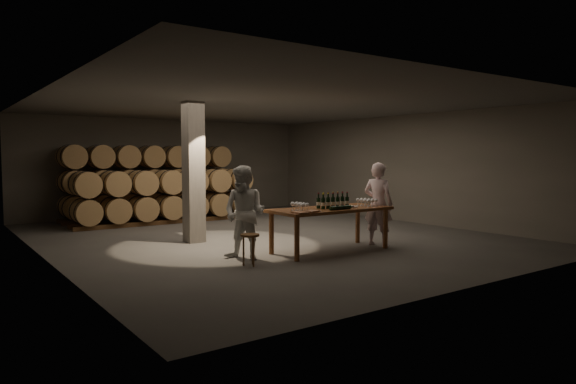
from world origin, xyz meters
TOP-DOWN VIEW (x-y plane):
  - room at (-1.80, 0.20)m, footprint 12.00×12.00m
  - tasting_table at (0.00, -2.50)m, footprint 2.60×1.10m
  - barrel_stack_back at (-0.96, 5.20)m, footprint 5.48×0.95m
  - barrel_stack_front at (-0.96, 3.80)m, footprint 5.48×0.95m
  - bottle_cluster at (0.06, -2.51)m, footprint 0.73×0.23m
  - lying_bottles at (-0.05, -2.88)m, footprint 0.62×0.08m
  - glass_cluster_left at (-0.86, -2.59)m, footprint 0.19×0.41m
  - glass_cluster_right at (0.95, -2.59)m, footprint 0.30×0.41m
  - plate at (0.50, -2.59)m, footprint 0.30×0.30m
  - notebook_near at (-0.82, -2.90)m, footprint 0.31×0.27m
  - notebook_corner at (-1.08, -2.90)m, footprint 0.24×0.30m
  - pen at (-0.64, -2.91)m, footprint 0.15×0.05m
  - stool at (-2.10, -2.75)m, footprint 0.34×0.34m
  - person_man at (1.29, -2.60)m, footprint 0.64×0.78m
  - person_woman at (-1.89, -2.23)m, footprint 1.02×1.09m

SIDE VIEW (x-z plane):
  - stool at x=-2.10m, z-range 0.18..0.75m
  - tasting_table at x=0.00m, z-range 0.35..1.25m
  - barrel_stack_front at x=-0.96m, z-range 0.04..1.61m
  - person_woman at x=-1.89m, z-range 0.00..1.79m
  - pen at x=-0.64m, z-range 0.90..0.91m
  - plate at x=0.50m, z-range 0.90..0.92m
  - notebook_corner at x=-1.08m, z-range 0.90..0.92m
  - notebook_near at x=-0.82m, z-range 0.90..0.93m
  - person_man at x=1.29m, z-range 0.00..1.83m
  - lying_bottles at x=-0.05m, z-range 0.90..0.98m
  - glass_cluster_right at x=0.95m, z-range 0.93..1.09m
  - bottle_cluster at x=0.06m, z-range 0.85..1.18m
  - glass_cluster_left at x=-0.86m, z-range 0.94..1.11m
  - barrel_stack_back at x=-0.96m, z-range 0.04..2.35m
  - room at x=-1.80m, z-range -4.40..7.60m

